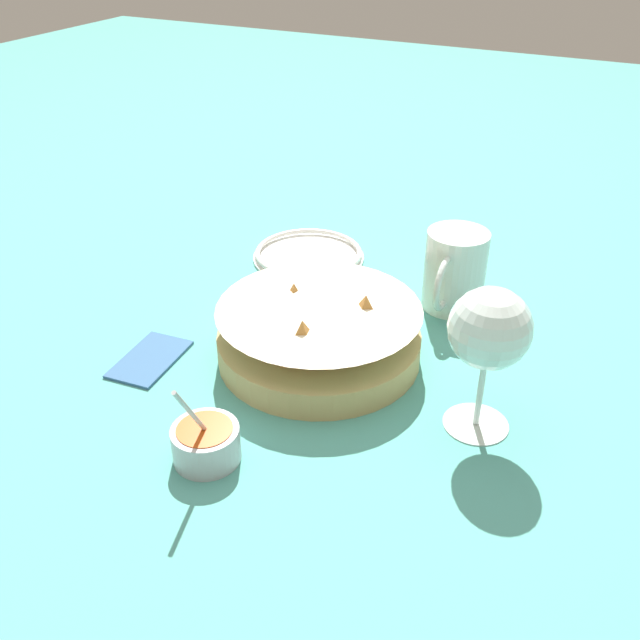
# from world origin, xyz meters

# --- Properties ---
(ground_plane) EXTENTS (4.00, 4.00, 0.00)m
(ground_plane) POSITION_xyz_m (0.00, 0.00, 0.00)
(ground_plane) COLOR teal
(food_basket) EXTENTS (0.26, 0.26, 0.09)m
(food_basket) POSITION_xyz_m (0.01, 0.00, 0.03)
(food_basket) COLOR tan
(food_basket) RESTS_ON ground_plane
(sauce_cup) EXTENTS (0.08, 0.07, 0.12)m
(sauce_cup) POSITION_xyz_m (0.24, -0.02, 0.02)
(sauce_cup) COLOR #B7B7BC
(sauce_cup) RESTS_ON ground_plane
(wine_glass) EXTENTS (0.09, 0.09, 0.18)m
(wine_glass) POSITION_xyz_m (0.05, 0.22, 0.13)
(wine_glass) COLOR silver
(wine_glass) RESTS_ON ground_plane
(beer_mug) EXTENTS (0.13, 0.09, 0.12)m
(beer_mug) POSITION_xyz_m (-0.19, 0.11, 0.05)
(beer_mug) COLOR silver
(beer_mug) RESTS_ON ground_plane
(side_plate) EXTENTS (0.18, 0.18, 0.01)m
(side_plate) POSITION_xyz_m (-0.23, -0.14, 0.01)
(side_plate) COLOR white
(side_plate) RESTS_ON ground_plane
(napkin) EXTENTS (0.12, 0.08, 0.01)m
(napkin) POSITION_xyz_m (0.12, -0.19, 0.00)
(napkin) COLOR #38608E
(napkin) RESTS_ON ground_plane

